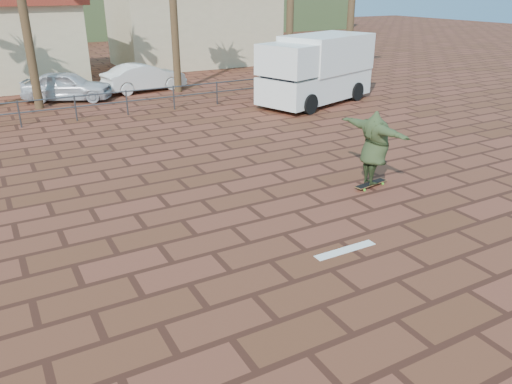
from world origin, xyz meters
TOP-DOWN VIEW (x-y plane):
  - ground at (0.00, 0.00)m, footprint 120.00×120.00m
  - paint_stripe at (0.70, -1.20)m, footprint 1.40×0.22m
  - guardrail at (0.00, 12.00)m, footprint 24.06×0.06m
  - building_east at (8.00, 24.00)m, footprint 10.60×6.60m
  - hill_front at (0.00, 50.00)m, footprint 70.00×18.00m
  - longboard at (3.41, 1.17)m, footprint 1.07×0.38m
  - skateboarder at (3.41, 1.17)m, footprint 0.71×2.38m
  - campervan at (8.00, 10.17)m, footprint 6.02×3.95m
  - car_silver at (-1.61, 16.00)m, footprint 4.19×3.08m
  - car_white at (2.13, 16.50)m, footprint 4.21×2.01m
  - street_sign at (10.89, 12.00)m, footprint 0.49×0.13m

SIDE VIEW (x-z plane):
  - ground at x=0.00m, z-range 0.00..0.00m
  - paint_stripe at x=0.70m, z-range 0.00..0.01m
  - longboard at x=3.41m, z-range 0.03..0.14m
  - car_silver at x=-1.61m, z-range 0.00..1.33m
  - car_white at x=2.13m, z-range 0.00..1.33m
  - guardrail at x=0.00m, z-range 0.18..1.18m
  - skateboarder at x=3.41m, z-range 0.10..2.03m
  - campervan at x=8.00m, z-range 0.07..2.96m
  - street_sign at x=10.89m, z-range 0.48..2.88m
  - building_east at x=8.00m, z-range 0.04..5.04m
  - hill_front at x=0.00m, z-range 0.00..6.00m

